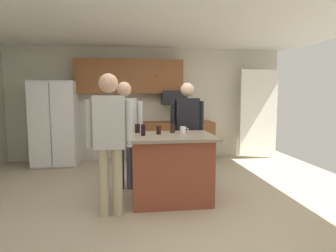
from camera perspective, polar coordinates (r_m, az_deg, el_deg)
name	(u,v)px	position (r m, az deg, el deg)	size (l,w,h in m)	color
floor	(159,200)	(4.28, -1.88, -14.60)	(7.04, 7.04, 0.00)	#B7A88E
ceiling	(158,15)	(4.13, -2.02, 21.37)	(7.04, 7.04, 0.00)	white
back_wall	(147,104)	(6.79, -4.21, 4.41)	(6.40, 0.10, 2.60)	beige
french_door_window_panel	(258,113)	(7.05, 17.63, 2.58)	(0.90, 0.06, 2.00)	white
cabinet_run_upper	(130,77)	(6.59, -7.68, 9.75)	(2.40, 0.38, 0.75)	brown
cabinet_run_lower	(174,141)	(6.62, 1.21, -3.02)	(1.80, 0.63, 0.90)	brown
refrigerator	(55,123)	(6.59, -21.61, 0.47)	(0.91, 0.76, 1.81)	white
microwave_over_range	(174,98)	(6.55, 1.20, 5.67)	(0.56, 0.40, 0.32)	black
kitchen_island	(171,167)	(4.14, 0.54, -8.28)	(1.23, 0.94, 0.95)	brown
person_guest_right	(125,128)	(4.60, -8.65, -0.32)	(0.57, 0.23, 1.73)	#4C5166
person_guest_left	(110,135)	(3.58, -11.61, -1.69)	(0.57, 0.23, 1.78)	tan
person_elder_center	(187,126)	(4.84, 3.82, 0.05)	(0.57, 0.23, 1.72)	#232D4C
glass_short_whisky	(143,130)	(3.98, -4.98, -0.83)	(0.06, 0.06, 0.16)	black
tumbler_amber	(159,130)	(4.11, -1.88, -0.83)	(0.07, 0.07, 0.12)	black
glass_stout_tall	(137,128)	(4.29, -6.12, -0.47)	(0.08, 0.08, 0.13)	black
glass_pilsner	(173,129)	(4.26, 0.92, -0.52)	(0.07, 0.07, 0.13)	black
mug_blue_stoneware	(183,130)	(4.20, 3.03, -0.80)	(0.13, 0.09, 0.10)	white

